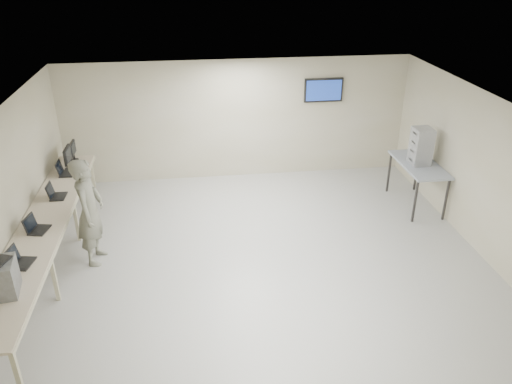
{
  "coord_description": "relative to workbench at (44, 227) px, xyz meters",
  "views": [
    {
      "loc": [
        -1.03,
        -7.58,
        5.04
      ],
      "look_at": [
        0.0,
        0.2,
        1.15
      ],
      "focal_mm": 35.0,
      "sensor_mm": 36.0,
      "label": 1
    }
  ],
  "objects": [
    {
      "name": "room",
      "position": [
        3.62,
        0.06,
        0.58
      ],
      "size": [
        8.01,
        7.01,
        2.81
      ],
      "color": "#B1B1B1",
      "rests_on": "ground"
    },
    {
      "name": "workbench",
      "position": [
        0.0,
        0.0,
        0.0
      ],
      "size": [
        0.76,
        6.0,
        0.9
      ],
      "color": "#C7B195",
      "rests_on": "ground"
    },
    {
      "name": "equipment_box",
      "position": [
        -0.06,
        -1.86,
        0.31
      ],
      "size": [
        0.47,
        0.51,
        0.48
      ],
      "primitive_type": "cube",
      "rotation": [
        0.0,
        0.0,
        0.15
      ],
      "color": "gray",
      "rests_on": "workbench"
    },
    {
      "name": "laptop_0",
      "position": [
        -0.05,
        -1.19,
        0.15
      ],
      "size": [
        0.35,
        0.4,
        0.28
      ],
      "rotation": [
        0.0,
        0.0,
        -0.18
      ],
      "color": "black",
      "rests_on": "workbench"
    },
    {
      "name": "laptop_1",
      "position": [
        -0.06,
        -0.24,
        0.14
      ],
      "size": [
        0.36,
        0.4,
        0.27
      ],
      "rotation": [
        0.0,
        0.0,
        -0.21
      ],
      "color": "black",
      "rests_on": "workbench"
    },
    {
      "name": "laptop_2",
      "position": [
        -0.02,
        0.97,
        0.14
      ],
      "size": [
        0.29,
        0.36,
        0.27
      ],
      "rotation": [
        0.0,
        0.0,
        -0.01
      ],
      "color": "black",
      "rests_on": "workbench"
    },
    {
      "name": "laptop_3",
      "position": [
        -0.07,
        2.0,
        0.15
      ],
      "size": [
        0.3,
        0.36,
        0.28
      ],
      "rotation": [
        0.0,
        0.0,
        -0.01
      ],
      "color": "black",
      "rests_on": "workbench"
    },
    {
      "name": "monitor_near",
      "position": [
        -0.01,
        2.26,
        0.36
      ],
      "size": [
        0.21,
        0.48,
        0.47
      ],
      "color": "black",
      "rests_on": "workbench"
    },
    {
      "name": "monitor_far",
      "position": [
        -0.01,
        2.75,
        0.32
      ],
      "size": [
        0.18,
        0.41,
        0.41
      ],
      "color": "black",
      "rests_on": "workbench"
    },
    {
      "name": "soldier",
      "position": [
        0.73,
        0.18,
        0.14
      ],
      "size": [
        0.54,
        0.75,
        1.93
      ],
      "primitive_type": "imported",
      "rotation": [
        0.0,
        0.0,
        1.46
      ],
      "color": "#5D6051",
      "rests_on": "ground"
    },
    {
      "name": "side_table",
      "position": [
        7.19,
        1.45,
        0.07
      ],
      "size": [
        0.75,
        1.61,
        0.97
      ],
      "color": "#8F97A5",
      "rests_on": "ground"
    },
    {
      "name": "storage_bins",
      "position": [
        7.17,
        1.45,
        0.52
      ],
      "size": [
        0.36,
        0.41,
        0.77
      ],
      "color": "#A7A9AF",
      "rests_on": "side_table"
    }
  ]
}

